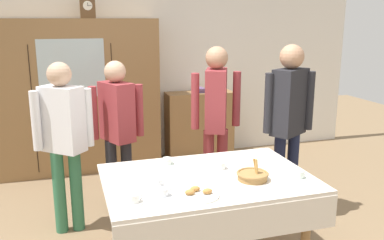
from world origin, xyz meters
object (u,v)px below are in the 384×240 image
Objects in this scene: tea_cup_far_right at (163,193)px; tea_cup_back_edge at (157,184)px; tea_cup_mid_right at (134,199)px; spoon_center at (284,170)px; wall_cabinet at (73,97)px; bread_basket at (253,175)px; spoon_mid_right at (262,168)px; person_near_right_end at (117,124)px; book_stack at (199,90)px; person_beside_shelf at (64,132)px; person_by_cabinet at (216,112)px; tea_cup_near_right at (167,162)px; bookshelf_low at (199,125)px; pastry_plate at (198,194)px; dining_table at (209,191)px; mantel_clock at (88,8)px; person_behind_table_right at (289,114)px; tea_cup_far_left at (299,175)px; tea_cup_near_left at (221,166)px.

tea_cup_back_edge is at bearing 91.92° from tea_cup_far_right.
tea_cup_mid_right reaches higher than spoon_center.
wall_cabinet is 2.97m from bread_basket.
person_near_right_end reaches higher than spoon_mid_right.
book_stack reaches higher than bread_basket.
spoon_mid_right is 0.08× the size of person_beside_shelf.
tea_cup_near_right is at bearing -134.48° from person_by_cabinet.
person_beside_shelf reaches higher than tea_cup_mid_right.
bookshelf_low is 3.09m from pastry_plate.
spoon_mid_right reaches higher than dining_table.
mantel_clock is 1.81m from book_stack.
person_behind_table_right reaches higher than dining_table.
tea_cup_far_left is at bearing -62.20° from spoon_mid_right.
bookshelf_low is 3.24m from tea_cup_mid_right.
spoon_mid_right is 0.85m from person_behind_table_right.
wall_cabinet is 8.89× the size of bread_basket.
bread_basket reaches higher than tea_cup_back_edge.
person_behind_table_right reaches higher than spoon_center.
wall_cabinet reaches higher than tea_cup_near_right.
spoon_mid_right is at bearing -96.74° from bookshelf_low.
tea_cup_near_left is 0.67m from tea_cup_far_right.
person_behind_table_right reaches higher than tea_cup_near_right.
tea_cup_back_edge is 1.64m from person_behind_table_right.
book_stack is 2.81m from bread_basket.
tea_cup_mid_right is 0.29m from tea_cup_back_edge.
tea_cup_back_edge is at bearing -113.93° from book_stack.
tea_cup_near_right is 1.09× the size of spoon_center.
bookshelf_low is 0.61× the size of person_near_right_end.
tea_cup_near_right is at bearing -35.87° from person_beside_shelf.
pastry_plate is at bearing -1.51° from tea_cup_mid_right.
person_behind_table_right is at bearing 30.22° from tea_cup_near_left.
person_by_cabinet is (0.68, 0.69, 0.23)m from tea_cup_near_right.
tea_cup_mid_right is at bearing -156.16° from dining_table.
tea_cup_mid_right is 0.92m from bread_basket.
bookshelf_low is 2.83m from bread_basket.
tea_cup_near_left is at bearing 161.50° from spoon_center.
person_beside_shelf reaches higher than pastry_plate.
tea_cup_far_left is 1.00× the size of tea_cup_near_right.
tea_cup_near_left is 1.00× the size of tea_cup_far_left.
bread_basket reaches higher than tea_cup_far_left.
pastry_plate is at bearing -12.45° from tea_cup_far_right.
pastry_plate is (0.44, -0.01, -0.02)m from tea_cup_mid_right.
person_beside_shelf is at bearing 150.21° from spoon_mid_right.
tea_cup_far_left is at bearing -33.81° from tea_cup_near_right.
tea_cup_mid_right is at bearing -120.68° from tea_cup_near_right.
person_by_cabinet is at bearing 56.53° from tea_cup_far_right.
tea_cup_near_left is 1.09× the size of spoon_center.
bread_basket is (-0.49, -2.77, -0.18)m from book_stack.
wall_cabinet is at bearing 118.76° from tea_cup_far_left.
mantel_clock is 3.18m from pastry_plate.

